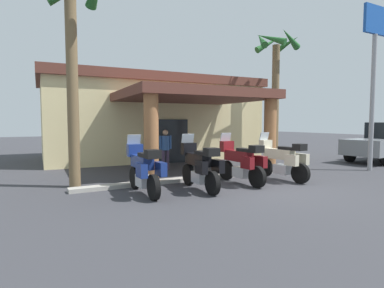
{
  "coord_description": "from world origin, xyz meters",
  "views": [
    {
      "loc": [
        -6.35,
        -7.05,
        1.99
      ],
      "look_at": [
        -1.04,
        2.65,
        1.2
      ],
      "focal_mm": 29.4,
      "sensor_mm": 36.0,
      "label": 1
    }
  ],
  "objects_px": {
    "motorcycle_black": "(200,166)",
    "motorcycle_maroon": "(241,162)",
    "motorcycle_blue": "(144,169)",
    "roadside_sign": "(374,61)",
    "motel_building": "(151,118)",
    "palm_tree_near_portico": "(275,70)",
    "motorcycle_cream": "(282,160)",
    "pedestrian": "(165,147)",
    "palm_tree_roadside": "(70,22)"
  },
  "relations": [
    {
      "from": "motorcycle_maroon",
      "to": "palm_tree_near_portico",
      "type": "height_order",
      "value": "palm_tree_near_portico"
    },
    {
      "from": "motorcycle_cream",
      "to": "palm_tree_roadside",
      "type": "relative_size",
      "value": 0.33
    },
    {
      "from": "motorcycle_maroon",
      "to": "motorcycle_blue",
      "type": "bearing_deg",
      "value": 86.71
    },
    {
      "from": "motel_building",
      "to": "palm_tree_near_portico",
      "type": "xyz_separation_m",
      "value": [
        5.36,
        -4.09,
        2.48
      ]
    },
    {
      "from": "motel_building",
      "to": "motorcycle_cream",
      "type": "relative_size",
      "value": 5.33
    },
    {
      "from": "motorcycle_black",
      "to": "motel_building",
      "type": "bearing_deg",
      "value": -8.97
    },
    {
      "from": "motorcycle_cream",
      "to": "palm_tree_near_portico",
      "type": "distance_m",
      "value": 7.37
    },
    {
      "from": "motorcycle_cream",
      "to": "pedestrian",
      "type": "distance_m",
      "value": 4.75
    },
    {
      "from": "motel_building",
      "to": "roadside_sign",
      "type": "relative_size",
      "value": 1.8
    },
    {
      "from": "motorcycle_maroon",
      "to": "motorcycle_cream",
      "type": "xyz_separation_m",
      "value": [
        1.63,
        -0.15,
        0.0
      ]
    },
    {
      "from": "pedestrian",
      "to": "palm_tree_near_portico",
      "type": "distance_m",
      "value": 7.64
    },
    {
      "from": "motel_building",
      "to": "palm_tree_near_portico",
      "type": "bearing_deg",
      "value": -34.72
    },
    {
      "from": "motorcycle_black",
      "to": "motorcycle_cream",
      "type": "height_order",
      "value": "same"
    },
    {
      "from": "motorcycle_cream",
      "to": "palm_tree_near_portico",
      "type": "height_order",
      "value": "palm_tree_near_portico"
    },
    {
      "from": "motorcycle_blue",
      "to": "motorcycle_black",
      "type": "xyz_separation_m",
      "value": [
        1.63,
        -0.26,
        0.0
      ]
    },
    {
      "from": "motorcycle_blue",
      "to": "motel_building",
      "type": "bearing_deg",
      "value": -21.66
    },
    {
      "from": "motorcycle_cream",
      "to": "motorcycle_black",
      "type": "bearing_deg",
      "value": 85.87
    },
    {
      "from": "motorcycle_cream",
      "to": "motel_building",
      "type": "bearing_deg",
      "value": 4.22
    },
    {
      "from": "motorcycle_black",
      "to": "palm_tree_roadside",
      "type": "height_order",
      "value": "palm_tree_roadside"
    },
    {
      "from": "motel_building",
      "to": "roadside_sign",
      "type": "bearing_deg",
      "value": -53.57
    },
    {
      "from": "motorcycle_maroon",
      "to": "roadside_sign",
      "type": "height_order",
      "value": "roadside_sign"
    },
    {
      "from": "motorcycle_blue",
      "to": "roadside_sign",
      "type": "height_order",
      "value": "roadside_sign"
    },
    {
      "from": "palm_tree_near_portico",
      "to": "roadside_sign",
      "type": "bearing_deg",
      "value": -82.52
    },
    {
      "from": "motorcycle_black",
      "to": "palm_tree_roadside",
      "type": "relative_size",
      "value": 0.33
    },
    {
      "from": "motorcycle_cream",
      "to": "palm_tree_roadside",
      "type": "height_order",
      "value": "palm_tree_roadside"
    },
    {
      "from": "roadside_sign",
      "to": "palm_tree_near_portico",
      "type": "bearing_deg",
      "value": 97.48
    },
    {
      "from": "motorcycle_cream",
      "to": "roadside_sign",
      "type": "height_order",
      "value": "roadside_sign"
    },
    {
      "from": "motorcycle_maroon",
      "to": "motorcycle_cream",
      "type": "bearing_deg",
      "value": -96.93
    },
    {
      "from": "motel_building",
      "to": "roadside_sign",
      "type": "xyz_separation_m",
      "value": [
        6.0,
        -8.95,
        2.18
      ]
    },
    {
      "from": "motorcycle_maroon",
      "to": "palm_tree_roadside",
      "type": "distance_m",
      "value": 6.68
    },
    {
      "from": "motorcycle_blue",
      "to": "motorcycle_black",
      "type": "height_order",
      "value": "same"
    },
    {
      "from": "pedestrian",
      "to": "motorcycle_maroon",
      "type": "bearing_deg",
      "value": 16.48
    },
    {
      "from": "motorcycle_blue",
      "to": "pedestrian",
      "type": "relative_size",
      "value": 1.34
    },
    {
      "from": "motel_building",
      "to": "palm_tree_roadside",
      "type": "bearing_deg",
      "value": -124.99
    },
    {
      "from": "palm_tree_near_portico",
      "to": "palm_tree_roadside",
      "type": "bearing_deg",
      "value": -166.41
    },
    {
      "from": "motorcycle_black",
      "to": "motorcycle_maroon",
      "type": "xyz_separation_m",
      "value": [
        1.63,
        0.16,
        0.0
      ]
    },
    {
      "from": "palm_tree_near_portico",
      "to": "motel_building",
      "type": "bearing_deg",
      "value": 142.67
    },
    {
      "from": "motorcycle_maroon",
      "to": "pedestrian",
      "type": "bearing_deg",
      "value": 12.42
    },
    {
      "from": "motel_building",
      "to": "motorcycle_cream",
      "type": "xyz_separation_m",
      "value": [
        1.33,
        -8.78,
        -1.52
      ]
    },
    {
      "from": "palm_tree_roadside",
      "to": "motorcycle_maroon",
      "type": "bearing_deg",
      "value": -22.84
    },
    {
      "from": "motorcycle_black",
      "to": "palm_tree_near_portico",
      "type": "xyz_separation_m",
      "value": [
        7.29,
        4.71,
        4.0
      ]
    },
    {
      "from": "motorcycle_black",
      "to": "roadside_sign",
      "type": "relative_size",
      "value": 0.34
    },
    {
      "from": "motorcycle_blue",
      "to": "palm_tree_roadside",
      "type": "height_order",
      "value": "palm_tree_roadside"
    },
    {
      "from": "palm_tree_near_portico",
      "to": "roadside_sign",
      "type": "height_order",
      "value": "palm_tree_near_portico"
    },
    {
      "from": "motorcycle_cream",
      "to": "pedestrian",
      "type": "relative_size",
      "value": 1.34
    },
    {
      "from": "motel_building",
      "to": "motorcycle_blue",
      "type": "distance_m",
      "value": 9.37
    },
    {
      "from": "roadside_sign",
      "to": "motel_building",
      "type": "bearing_deg",
      "value": 123.83
    },
    {
      "from": "motorcycle_blue",
      "to": "roadside_sign",
      "type": "xyz_separation_m",
      "value": [
        9.55,
        -0.41,
        3.7
      ]
    },
    {
      "from": "motorcycle_black",
      "to": "pedestrian",
      "type": "distance_m",
      "value": 4.05
    },
    {
      "from": "pedestrian",
      "to": "palm_tree_near_portico",
      "type": "bearing_deg",
      "value": 98.63
    }
  ]
}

